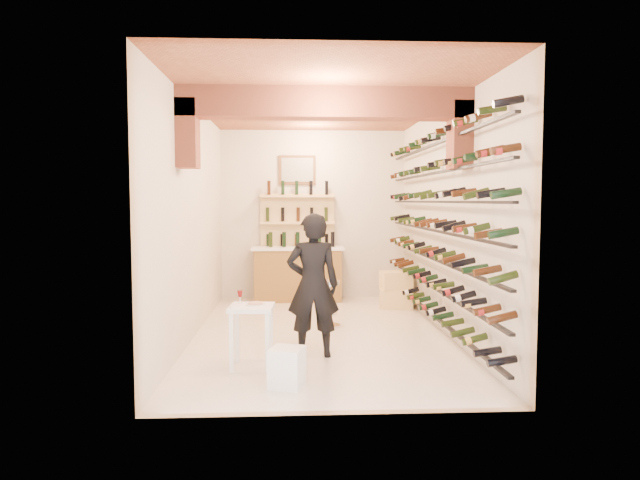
% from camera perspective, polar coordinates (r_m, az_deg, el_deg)
% --- Properties ---
extents(ground, '(6.00, 6.00, 0.00)m').
position_cam_1_polar(ground, '(8.00, 0.11, -9.49)').
color(ground, beige).
rests_on(ground, ground).
extents(room_shell, '(3.52, 6.02, 3.21)m').
position_cam_1_polar(room_shell, '(7.53, 0.21, 6.94)').
color(room_shell, beige).
rests_on(room_shell, ground).
extents(wine_rack, '(0.32, 5.70, 2.56)m').
position_cam_1_polar(wine_rack, '(8.01, 11.12, 1.66)').
color(wine_rack, black).
rests_on(wine_rack, ground).
extents(back_counter, '(1.70, 0.62, 1.29)m').
position_cam_1_polar(back_counter, '(10.50, -2.27, -3.29)').
color(back_counter, olive).
rests_on(back_counter, ground).
extents(back_shelving, '(1.40, 0.31, 2.73)m').
position_cam_1_polar(back_shelving, '(10.68, -2.30, 0.26)').
color(back_shelving, '#D7B779').
rests_on(back_shelving, ground).
extents(tasting_table, '(0.51, 0.51, 0.85)m').
position_cam_1_polar(tasting_table, '(6.37, -6.97, -7.73)').
color(tasting_table, white).
rests_on(tasting_table, ground).
extents(white_stool, '(0.40, 0.40, 0.40)m').
position_cam_1_polar(white_stool, '(5.78, -3.37, -12.76)').
color(white_stool, white).
rests_on(white_stool, ground).
extents(person, '(0.63, 0.41, 1.72)m').
position_cam_1_polar(person, '(6.72, -0.73, -4.60)').
color(person, black).
rests_on(person, ground).
extents(chrome_barstool, '(0.35, 0.35, 0.69)m').
position_cam_1_polar(chrome_barstool, '(8.37, 0.87, -6.10)').
color(chrome_barstool, silver).
rests_on(chrome_barstool, ground).
extents(crate_lower, '(0.61, 0.46, 0.34)m').
position_cam_1_polar(crate_lower, '(9.92, 7.70, -5.88)').
color(crate_lower, '#E9C880').
rests_on(crate_lower, ground).
extents(crate_upper, '(0.55, 0.41, 0.30)m').
position_cam_1_polar(crate_upper, '(9.87, 7.72, -4.04)').
color(crate_upper, '#E9C880').
rests_on(crate_upper, crate_lower).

